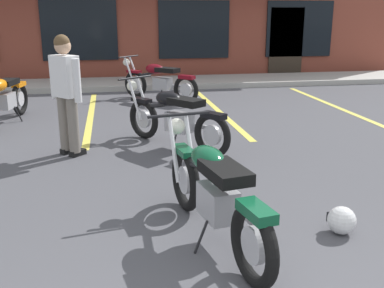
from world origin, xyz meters
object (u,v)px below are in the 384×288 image
Objects in this scene: motorcycle_black_cruiser at (174,117)px; motorcycle_foreground_classic at (213,191)px; motorcycle_green_cafe_racer at (159,81)px; person_in_shorts_foreground at (66,89)px; helmet_on_pavement at (342,220)px; motorcycle_silver_naked at (3,99)px.

motorcycle_foreground_classic is at bearing -91.47° from motorcycle_black_cruiser.
motorcycle_green_cafe_racer is (0.17, 3.73, 0.00)m from motorcycle_black_cruiser.
motorcycle_foreground_classic is 6.67m from motorcycle_green_cafe_racer.
person_in_shorts_foreground reaches higher than motorcycle_foreground_classic.
motorcycle_foreground_classic is at bearing -92.15° from motorcycle_green_cafe_racer.
motorcycle_green_cafe_racer is at bearing 97.85° from helmet_on_pavement.
motorcycle_green_cafe_racer is 4.25m from person_in_shorts_foreground.
motorcycle_green_cafe_racer is at bearing 66.45° from person_in_shorts_foreground.
motorcycle_black_cruiser is 3.48m from motorcycle_silver_naked.
motorcycle_silver_naked is at bearing 119.10° from motorcycle_foreground_classic.
motorcycle_silver_naked is at bearing 144.54° from motorcycle_black_cruiser.
person_in_shorts_foreground is 6.44× the size of helmet_on_pavement.
motorcycle_black_cruiser is 6.91× the size of helmet_on_pavement.
motorcycle_black_cruiser and motorcycle_silver_naked have the same top height.
motorcycle_black_cruiser is (0.08, 2.94, 0.00)m from motorcycle_foreground_classic.
motorcycle_green_cafe_racer is 6.84m from helmet_on_pavement.
person_in_shorts_foreground is at bearing 117.19° from motorcycle_foreground_classic.
motorcycle_foreground_classic is at bearing -60.90° from motorcycle_silver_naked.
motorcycle_silver_naked is 1.25× the size of motorcycle_green_cafe_racer.
motorcycle_silver_naked is at bearing -150.32° from motorcycle_green_cafe_racer.
person_in_shorts_foreground is at bearing -58.52° from motorcycle_silver_naked.
helmet_on_pavement is at bearing -47.85° from person_in_shorts_foreground.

